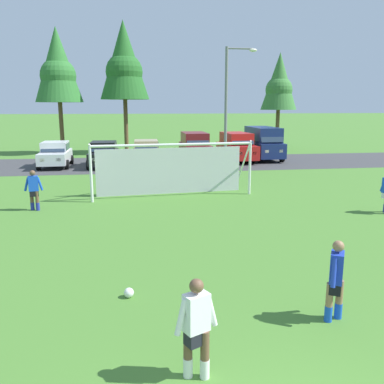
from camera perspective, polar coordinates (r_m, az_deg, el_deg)
The scene contains 17 objects.
ground_plane at distance 18.79m, azimuth -2.53°, elevation -0.82°, with size 400.00×400.00×0.00m, color #477A2D.
parking_lot_strip at distance 30.03m, azimuth -4.82°, elevation 3.98°, with size 52.00×8.40×0.01m, color #3D3D3F.
soccer_ball at distance 9.39m, azimuth -8.80°, elevation -13.71°, with size 0.22×0.22×0.22m.
soccer_goal at distance 19.31m, azimuth -2.98°, elevation 3.43°, with size 7.55×2.55×2.57m.
player_striker_near at distance 6.55m, azimuth 0.62°, elevation -18.59°, with size 0.73×0.38×1.64m.
player_defender_far at distance 17.58m, azimuth -21.20°, elevation 0.22°, with size 0.75×0.32×1.64m.
player_winger_left at distance 8.58m, azimuth 19.41°, elevation -11.60°, with size 0.51×0.64×1.64m.
parked_car_slot_far_left at distance 29.78m, azimuth -18.52°, elevation 5.03°, with size 2.10×4.23×1.72m.
parked_car_slot_left at distance 29.02m, azimuth -12.21°, elevation 5.21°, with size 2.13×4.25×1.72m.
parked_car_slot_center_left at distance 29.66m, azimuth -6.39°, elevation 5.55°, with size 2.12×4.24×1.72m.
parked_car_slot_center at distance 31.17m, azimuth 0.41°, elevation 6.37°, with size 2.17×4.61×2.16m.
parked_car_slot_center_right at distance 31.17m, azimuth 6.25°, elevation 6.30°, with size 2.40×4.73×2.16m.
parked_car_slot_right at distance 32.50m, azimuth 9.91°, elevation 6.83°, with size 2.24×4.82×2.52m.
tree_left_edge at distance 37.86m, azimuth -18.23°, elevation 16.19°, with size 3.99×3.99×10.65m.
tree_mid_left at distance 37.13m, azimuth -9.48°, elevation 17.35°, with size 4.22×4.22×11.25m.
tree_center_back at distance 40.81m, azimuth 12.08°, elevation 14.59°, with size 3.39×3.39×9.03m.
street_lamp at distance 25.42m, azimuth 5.14°, elevation 11.39°, with size 2.00×0.32×7.56m.
Camera 1 is at (-1.88, -3.23, 4.16)m, focal length 38.23 mm.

